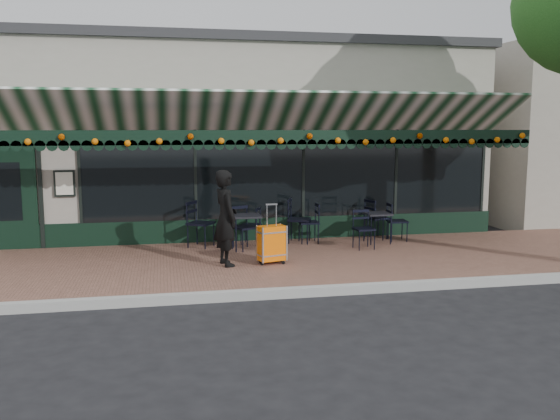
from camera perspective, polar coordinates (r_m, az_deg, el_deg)
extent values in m
plane|color=black|center=(9.46, -0.47, -8.33)|extent=(80.00, 80.00, 0.00)
cube|color=brown|center=(11.35, -2.36, -5.18)|extent=(18.00, 4.00, 0.15)
cube|color=#9E9E99|center=(9.36, -0.38, -8.03)|extent=(18.00, 0.16, 0.15)
cube|color=gray|center=(17.01, -5.55, 6.57)|extent=(12.00, 8.00, 4.50)
cube|color=black|center=(13.26, 1.41, 3.62)|extent=(9.20, 0.04, 2.00)
cube|color=black|center=(13.34, -24.63, 1.20)|extent=(1.10, 0.07, 2.20)
cube|color=silver|center=(13.07, -20.04, 2.42)|extent=(0.42, 0.04, 0.55)
cube|color=black|center=(11.57, -2.83, 6.99)|extent=(12.00, 0.03, 0.28)
cylinder|color=orange|center=(11.51, -2.79, 6.89)|extent=(11.60, 0.12, 0.12)
imported|color=black|center=(10.78, -5.25, -0.76)|extent=(0.56, 0.72, 1.75)
cube|color=orange|center=(10.93, -0.81, -3.20)|extent=(0.54, 0.39, 0.65)
cube|color=black|center=(11.01, -0.81, -5.01)|extent=(0.54, 0.39, 0.06)
cube|color=silver|center=(10.84, -0.81, -0.49)|extent=(0.22, 0.09, 0.40)
cube|color=black|center=(13.04, 9.37, -0.36)|extent=(0.53, 0.53, 0.04)
cylinder|color=black|center=(12.80, 8.75, -1.99)|extent=(0.03, 0.03, 0.62)
cylinder|color=black|center=(12.96, 10.61, -1.91)|extent=(0.03, 0.03, 0.62)
cylinder|color=black|center=(13.22, 8.10, -1.66)|extent=(0.03, 0.03, 0.62)
cylinder|color=black|center=(13.37, 9.90, -1.59)|extent=(0.03, 0.03, 0.62)
cube|color=black|center=(12.17, -3.27, -0.57)|extent=(0.58, 0.58, 0.04)
cylinder|color=black|center=(11.96, -4.25, -2.48)|extent=(0.03, 0.03, 0.68)
cylinder|color=black|center=(12.03, -1.95, -2.40)|extent=(0.03, 0.03, 0.68)
cylinder|color=black|center=(12.43, -4.53, -2.08)|extent=(0.03, 0.03, 0.68)
cylinder|color=black|center=(12.50, -2.31, -2.01)|extent=(0.03, 0.03, 0.68)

